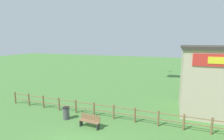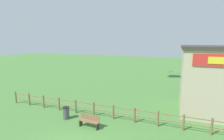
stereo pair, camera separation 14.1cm
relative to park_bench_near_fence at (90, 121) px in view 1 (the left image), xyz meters
name	(u,v)px [view 1 (the left image)]	position (x,y,z in m)	size (l,w,h in m)	color
wooden_fence	(104,110)	(0.31, 1.82, 0.16)	(18.92, 0.14, 1.17)	brown
park_bench_near_fence	(90,121)	(0.00, 0.00, 0.00)	(1.58, 0.51, 0.91)	brown
trash_bin	(66,113)	(-2.35, 0.55, -0.01)	(0.54, 0.54, 0.96)	#4C4C51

